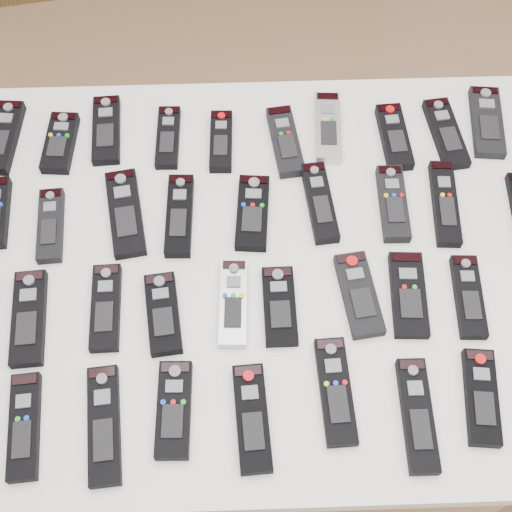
{
  "coord_description": "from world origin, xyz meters",
  "views": [
    {
      "loc": [
        -0.1,
        -0.75,
        1.94
      ],
      "look_at": [
        -0.08,
        -0.12,
        0.8
      ],
      "focal_mm": 50.0,
      "sensor_mm": 36.0,
      "label": 1
    }
  ],
  "objects_px": {
    "remote_11": "(51,225)",
    "remote_22": "(163,314)",
    "remote_24": "(280,306)",
    "remote_6": "(328,128)",
    "remote_14": "(253,213)",
    "remote_33": "(252,418)",
    "remote_12": "(125,213)",
    "remote_30": "(24,426)",
    "remote_4": "(221,141)",
    "remote_34": "(336,391)",
    "remote_35": "(417,415)",
    "remote_3": "(168,137)",
    "remote_25": "(359,295)",
    "remote_7": "(394,137)",
    "remote_5": "(285,141)",
    "remote_9": "(487,122)",
    "remote_13": "(179,216)",
    "remote_17": "(445,203)",
    "remote_21": "(106,307)",
    "remote_20": "(29,318)",
    "table": "(256,276)",
    "remote_1": "(60,143)",
    "remote_36": "(481,397)",
    "remote_32": "(174,410)",
    "remote_8": "(446,133)",
    "remote_2": "(106,130)",
    "remote_26": "(408,295)",
    "remote_16": "(393,203)",
    "remote_0": "(3,137)",
    "remote_31": "(104,425)",
    "remote_23": "(233,303)"
  },
  "relations": [
    {
      "from": "remote_11",
      "to": "remote_22",
      "type": "xyz_separation_m",
      "value": [
        0.22,
        -0.19,
        0.0
      ]
    },
    {
      "from": "remote_24",
      "to": "remote_6",
      "type": "bearing_deg",
      "value": 72.61
    },
    {
      "from": "remote_14",
      "to": "remote_33",
      "type": "height_order",
      "value": "same"
    },
    {
      "from": "remote_12",
      "to": "remote_30",
      "type": "xyz_separation_m",
      "value": [
        -0.14,
        -0.41,
        0.0
      ]
    },
    {
      "from": "remote_30",
      "to": "remote_4",
      "type": "bearing_deg",
      "value": 55.88
    },
    {
      "from": "remote_34",
      "to": "remote_35",
      "type": "bearing_deg",
      "value": -21.83
    },
    {
      "from": "remote_3",
      "to": "remote_25",
      "type": "xyz_separation_m",
      "value": [
        0.35,
        -0.37,
        0.0
      ]
    },
    {
      "from": "remote_6",
      "to": "remote_35",
      "type": "bearing_deg",
      "value": -77.62
    },
    {
      "from": "remote_7",
      "to": "remote_14",
      "type": "xyz_separation_m",
      "value": [
        -0.29,
        -0.17,
        -0.0
      ]
    },
    {
      "from": "remote_5",
      "to": "remote_9",
      "type": "height_order",
      "value": "remote_5"
    },
    {
      "from": "remote_13",
      "to": "remote_17",
      "type": "distance_m",
      "value": 0.51
    },
    {
      "from": "remote_4",
      "to": "remote_3",
      "type": "bearing_deg",
      "value": 173.75
    },
    {
      "from": "remote_21",
      "to": "remote_25",
      "type": "bearing_deg",
      "value": -0.26
    },
    {
      "from": "remote_34",
      "to": "remote_20",
      "type": "bearing_deg",
      "value": 161.53
    },
    {
      "from": "remote_14",
      "to": "remote_22",
      "type": "relative_size",
      "value": 1.05
    },
    {
      "from": "remote_5",
      "to": "table",
      "type": "bearing_deg",
      "value": -111.54
    },
    {
      "from": "remote_4",
      "to": "remote_6",
      "type": "distance_m",
      "value": 0.22
    },
    {
      "from": "remote_1",
      "to": "remote_20",
      "type": "xyz_separation_m",
      "value": [
        -0.02,
        -0.39,
        -0.0
      ]
    },
    {
      "from": "remote_7",
      "to": "remote_34",
      "type": "distance_m",
      "value": 0.56
    },
    {
      "from": "remote_14",
      "to": "remote_33",
      "type": "distance_m",
      "value": 0.4
    },
    {
      "from": "remote_1",
      "to": "remote_34",
      "type": "distance_m",
      "value": 0.74
    },
    {
      "from": "remote_36",
      "to": "remote_13",
      "type": "bearing_deg",
      "value": 149.46
    },
    {
      "from": "remote_24",
      "to": "remote_35",
      "type": "bearing_deg",
      "value": -44.34
    },
    {
      "from": "remote_17",
      "to": "remote_22",
      "type": "height_order",
      "value": "remote_22"
    },
    {
      "from": "remote_36",
      "to": "remote_9",
      "type": "bearing_deg",
      "value": 83.98
    },
    {
      "from": "remote_21",
      "to": "remote_33",
      "type": "distance_m",
      "value": 0.33
    },
    {
      "from": "remote_32",
      "to": "remote_11",
      "type": "bearing_deg",
      "value": 125.06
    },
    {
      "from": "remote_8",
      "to": "remote_13",
      "type": "height_order",
      "value": "remote_13"
    },
    {
      "from": "remote_2",
      "to": "remote_26",
      "type": "xyz_separation_m",
      "value": [
        0.57,
        -0.39,
        0.0
      ]
    },
    {
      "from": "remote_5",
      "to": "remote_20",
      "type": "bearing_deg",
      "value": -148.84
    },
    {
      "from": "remote_14",
      "to": "remote_35",
      "type": "bearing_deg",
      "value": -52.69
    },
    {
      "from": "remote_16",
      "to": "remote_36",
      "type": "xyz_separation_m",
      "value": [
        0.1,
        -0.39,
        -0.0
      ]
    },
    {
      "from": "remote_0",
      "to": "remote_34",
      "type": "height_order",
      "value": "remote_0"
    },
    {
      "from": "table",
      "to": "remote_11",
      "type": "height_order",
      "value": "remote_11"
    },
    {
      "from": "remote_26",
      "to": "remote_31",
      "type": "xyz_separation_m",
      "value": [
        -0.53,
        -0.22,
        0.0
      ]
    },
    {
      "from": "remote_8",
      "to": "remote_23",
      "type": "xyz_separation_m",
      "value": [
        -0.44,
        -0.37,
        0.0
      ]
    },
    {
      "from": "remote_11",
      "to": "remote_33",
      "type": "height_order",
      "value": "remote_33"
    },
    {
      "from": "remote_36",
      "to": "remote_12",
      "type": "bearing_deg",
      "value": 153.69
    },
    {
      "from": "remote_12",
      "to": "remote_31",
      "type": "distance_m",
      "value": 0.41
    },
    {
      "from": "remote_14",
      "to": "remote_30",
      "type": "bearing_deg",
      "value": -129.23
    },
    {
      "from": "remote_16",
      "to": "remote_23",
      "type": "relative_size",
      "value": 0.99
    },
    {
      "from": "remote_20",
      "to": "remote_30",
      "type": "distance_m",
      "value": 0.19
    },
    {
      "from": "remote_0",
      "to": "remote_25",
      "type": "relative_size",
      "value": 1.07
    },
    {
      "from": "remote_12",
      "to": "remote_35",
      "type": "height_order",
      "value": "remote_35"
    },
    {
      "from": "remote_1",
      "to": "remote_16",
      "type": "height_order",
      "value": "same"
    },
    {
      "from": "remote_4",
      "to": "remote_26",
      "type": "relative_size",
      "value": 0.88
    },
    {
      "from": "remote_11",
      "to": "remote_31",
      "type": "height_order",
      "value": "remote_11"
    },
    {
      "from": "table",
      "to": "remote_22",
      "type": "xyz_separation_m",
      "value": [
        -0.17,
        -0.11,
        0.07
      ]
    },
    {
      "from": "remote_14",
      "to": "remote_20",
      "type": "relative_size",
      "value": 0.89
    },
    {
      "from": "remote_6",
      "to": "remote_33",
      "type": "xyz_separation_m",
      "value": [
        -0.17,
        -0.6,
        0.0
      ]
    }
  ]
}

